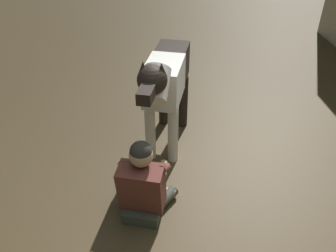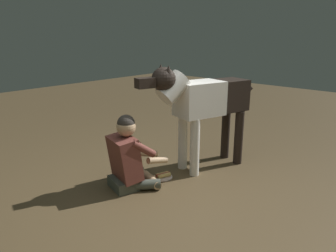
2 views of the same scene
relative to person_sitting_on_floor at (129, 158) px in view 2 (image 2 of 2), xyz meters
name	(u,v)px [view 2 (image 2 of 2)]	position (x,y,z in m)	size (l,w,h in m)	color
ground_plane	(181,205)	(-0.07, 0.70, -0.34)	(15.76, 15.76, 0.00)	brown
person_sitting_on_floor	(129,158)	(0.00, 0.00, 0.00)	(0.69, 0.59, 0.84)	#4B5146
large_dog	(204,102)	(-0.98, 0.28, 0.52)	(1.67, 0.64, 1.34)	white
hot_dog_on_plate	(163,176)	(-0.42, 0.12, -0.32)	(0.23, 0.23, 0.06)	silver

